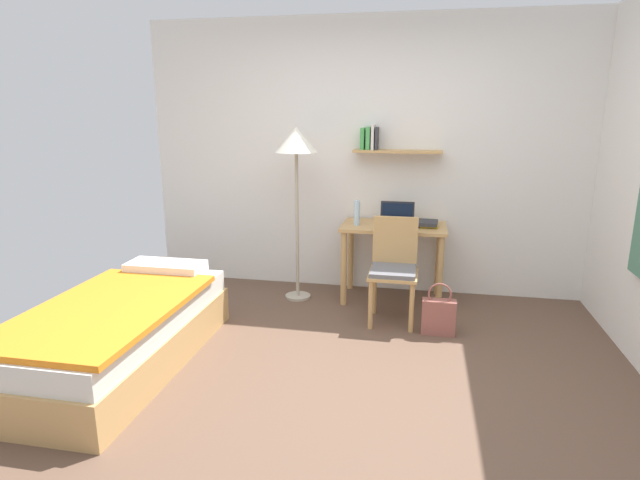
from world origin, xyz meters
TOP-DOWN VIEW (x-y plane):
  - ground_plane at (0.00, 0.00)m, footprint 5.28×5.28m
  - wall_back at (0.00, 2.02)m, footprint 4.40×0.27m
  - bed at (-1.54, 0.03)m, footprint 0.91×1.86m
  - desk at (0.25, 1.70)m, footprint 0.95×0.55m
  - desk_chair at (0.28, 1.21)m, footprint 0.40×0.42m
  - standing_lamp at (-0.63, 1.57)m, footprint 0.39×0.39m
  - laptop at (0.27, 1.71)m, footprint 0.31×0.21m
  - water_bottle at (-0.09, 1.64)m, footprint 0.06×0.06m
  - book_stack at (0.55, 1.70)m, footprint 0.19×0.24m
  - handbag at (0.66, 0.98)m, footprint 0.26×0.11m

SIDE VIEW (x-z plane):
  - ground_plane at x=0.00m, z-range 0.00..0.00m
  - handbag at x=0.66m, z-range -0.06..0.37m
  - bed at x=-1.54m, z-range -0.03..0.51m
  - desk_chair at x=0.28m, z-range 0.04..0.92m
  - desk at x=0.25m, z-range 0.22..0.94m
  - book_stack at x=0.55m, z-range 0.72..0.77m
  - laptop at x=0.27m, z-range 0.67..0.88m
  - water_bottle at x=-0.09m, z-range 0.72..0.95m
  - wall_back at x=0.00m, z-range 0.00..2.60m
  - standing_lamp at x=-0.63m, z-range 0.60..2.20m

